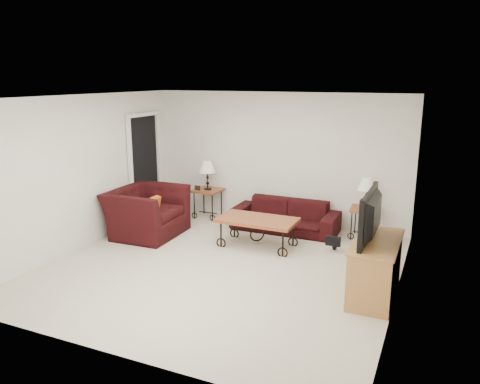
# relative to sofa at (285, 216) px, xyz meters

# --- Properties ---
(ground) EXTENTS (5.00, 5.00, 0.00)m
(ground) POSITION_rel_sofa_xyz_m (-0.33, -2.02, -0.28)
(ground) COLOR beige
(ground) RESTS_ON ground
(wall_back) EXTENTS (5.00, 0.02, 2.50)m
(wall_back) POSITION_rel_sofa_xyz_m (-0.33, 0.48, 0.97)
(wall_back) COLOR silver
(wall_back) RESTS_ON ground
(wall_front) EXTENTS (5.00, 0.02, 2.50)m
(wall_front) POSITION_rel_sofa_xyz_m (-0.33, -4.52, 0.97)
(wall_front) COLOR silver
(wall_front) RESTS_ON ground
(wall_left) EXTENTS (0.02, 5.00, 2.50)m
(wall_left) POSITION_rel_sofa_xyz_m (-2.83, -2.02, 0.97)
(wall_left) COLOR silver
(wall_left) RESTS_ON ground
(wall_right) EXTENTS (0.02, 5.00, 2.50)m
(wall_right) POSITION_rel_sofa_xyz_m (2.17, -2.02, 0.97)
(wall_right) COLOR silver
(wall_right) RESTS_ON ground
(ceiling) EXTENTS (5.00, 5.00, 0.00)m
(ceiling) POSITION_rel_sofa_xyz_m (-0.33, -2.02, 2.22)
(ceiling) COLOR white
(ceiling) RESTS_ON wall_back
(doorway) EXTENTS (0.08, 0.94, 2.04)m
(doorway) POSITION_rel_sofa_xyz_m (-2.80, -0.37, 0.74)
(doorway) COLOR black
(doorway) RESTS_ON ground
(sofa) EXTENTS (1.94, 0.76, 0.57)m
(sofa) POSITION_rel_sofa_xyz_m (0.00, 0.00, 0.00)
(sofa) COLOR black
(sofa) RESTS_ON ground
(side_table_left) EXTENTS (0.56, 0.56, 0.58)m
(side_table_left) POSITION_rel_sofa_xyz_m (-1.70, 0.18, 0.01)
(side_table_left) COLOR brown
(side_table_left) RESTS_ON ground
(side_table_right) EXTENTS (0.54, 0.54, 0.54)m
(side_table_right) POSITION_rel_sofa_xyz_m (1.40, 0.18, -0.01)
(side_table_right) COLOR brown
(side_table_right) RESTS_ON ground
(lamp_left) EXTENTS (0.35, 0.35, 0.58)m
(lamp_left) POSITION_rel_sofa_xyz_m (-1.70, 0.18, 0.59)
(lamp_left) COLOR black
(lamp_left) RESTS_ON side_table_left
(lamp_right) EXTENTS (0.33, 0.33, 0.54)m
(lamp_right) POSITION_rel_sofa_xyz_m (1.40, 0.18, 0.53)
(lamp_right) COLOR black
(lamp_right) RESTS_ON side_table_right
(photo_frame_left) EXTENTS (0.12, 0.03, 0.10)m
(photo_frame_left) POSITION_rel_sofa_xyz_m (-1.85, 0.03, 0.35)
(photo_frame_left) COLOR black
(photo_frame_left) RESTS_ON side_table_left
(photo_frame_right) EXTENTS (0.11, 0.03, 0.09)m
(photo_frame_right) POSITION_rel_sofa_xyz_m (1.55, 0.03, 0.31)
(photo_frame_right) COLOR black
(photo_frame_right) RESTS_ON side_table_right
(coffee_table) EXTENTS (1.30, 0.71, 0.49)m
(coffee_table) POSITION_rel_sofa_xyz_m (-0.16, -0.98, -0.04)
(coffee_table) COLOR brown
(coffee_table) RESTS_ON ground
(armchair) EXTENTS (1.17, 1.33, 0.84)m
(armchair) POSITION_rel_sofa_xyz_m (-2.20, -1.21, 0.14)
(armchair) COLOR black
(armchair) RESTS_ON ground
(throw_pillow) EXTENTS (0.11, 0.38, 0.38)m
(throw_pillow) POSITION_rel_sofa_xyz_m (-2.05, -1.26, 0.24)
(throw_pillow) COLOR #DA4D1C
(throw_pillow) RESTS_ON armchair
(tv_stand) EXTENTS (0.52, 1.25, 0.75)m
(tv_stand) POSITION_rel_sofa_xyz_m (1.90, -2.05, 0.09)
(tv_stand) COLOR #B36E42
(tv_stand) RESTS_ON ground
(television) EXTENTS (0.15, 1.12, 0.65)m
(television) POSITION_rel_sofa_xyz_m (1.88, -2.05, 0.79)
(television) COLOR black
(television) RESTS_ON tv_stand
(backpack) EXTENTS (0.37, 0.29, 0.48)m
(backpack) POSITION_rel_sofa_xyz_m (1.07, -0.63, -0.04)
(backpack) COLOR black
(backpack) RESTS_ON ground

